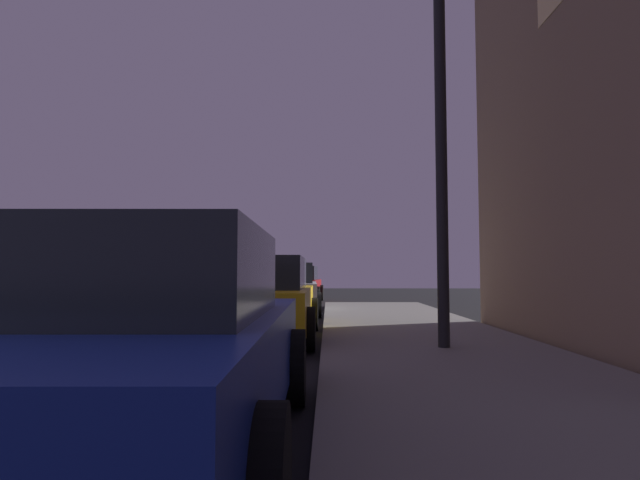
{
  "coord_description": "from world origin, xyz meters",
  "views": [
    {
      "loc": [
        4.09,
        -0.35,
        1.15
      ],
      "look_at": [
        4.06,
        1.95,
        1.3
      ],
      "focal_mm": 29.52,
      "sensor_mm": 36.0,
      "label": 1
    }
  ],
  "objects_px": {
    "car_blue": "(130,345)",
    "car_silver": "(284,289)",
    "car_yellow_cab": "(257,298)",
    "street_lamp": "(440,61)",
    "car_red": "(297,284)"
  },
  "relations": [
    {
      "from": "car_blue",
      "to": "car_silver",
      "type": "bearing_deg",
      "value": 89.99
    },
    {
      "from": "car_yellow_cab",
      "to": "street_lamp",
      "type": "relative_size",
      "value": 0.75
    },
    {
      "from": "car_silver",
      "to": "car_blue",
      "type": "bearing_deg",
      "value": -90.01
    },
    {
      "from": "car_blue",
      "to": "street_lamp",
      "type": "height_order",
      "value": "street_lamp"
    },
    {
      "from": "car_blue",
      "to": "car_red",
      "type": "height_order",
      "value": "same"
    },
    {
      "from": "car_blue",
      "to": "car_yellow_cab",
      "type": "relative_size",
      "value": 0.94
    },
    {
      "from": "car_silver",
      "to": "car_red",
      "type": "height_order",
      "value": "same"
    },
    {
      "from": "car_blue",
      "to": "car_silver",
      "type": "distance_m",
      "value": 11.63
    },
    {
      "from": "car_yellow_cab",
      "to": "car_red",
      "type": "distance_m",
      "value": 11.84
    },
    {
      "from": "car_red",
      "to": "street_lamp",
      "type": "distance_m",
      "value": 14.49
    },
    {
      "from": "car_blue",
      "to": "car_yellow_cab",
      "type": "distance_m",
      "value": 5.88
    },
    {
      "from": "car_blue",
      "to": "car_silver",
      "type": "height_order",
      "value": "same"
    },
    {
      "from": "car_yellow_cab",
      "to": "car_silver",
      "type": "distance_m",
      "value": 5.75
    },
    {
      "from": "car_red",
      "to": "street_lamp",
      "type": "xyz_separation_m",
      "value": [
        2.82,
        -13.8,
        3.41
      ]
    },
    {
      "from": "car_blue",
      "to": "car_red",
      "type": "distance_m",
      "value": 17.72
    }
  ]
}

